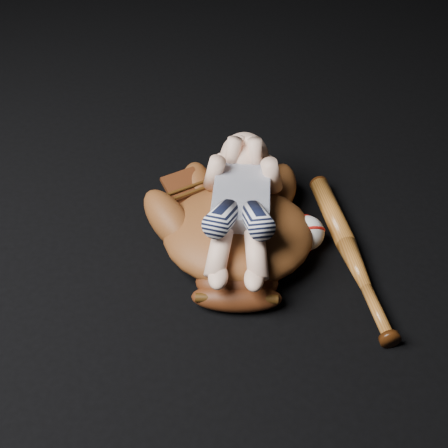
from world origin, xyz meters
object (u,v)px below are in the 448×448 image
object	(u,v)px
baseball_glove	(238,227)
baseball	(307,233)
baseball_bat	(350,252)
newborn_baby	(241,203)

from	to	relation	value
baseball_glove	baseball	size ratio (longest dim) A/B	5.88
baseball_glove	baseball_bat	bearing A→B (deg)	-4.61
baseball_glove	newborn_baby	distance (m)	0.06
newborn_baby	baseball_glove	bearing A→B (deg)	-150.41
baseball_bat	baseball	bearing A→B (deg)	145.98
baseball_glove	baseball_bat	size ratio (longest dim) A/B	0.96
newborn_baby	baseball_bat	xyz separation A→B (m)	(0.21, -0.06, -0.10)
baseball_glove	newborn_baby	xyz separation A→B (m)	(0.00, 0.00, 0.06)
baseball_glove	baseball	distance (m)	0.14
baseball_glove	baseball_bat	distance (m)	0.23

